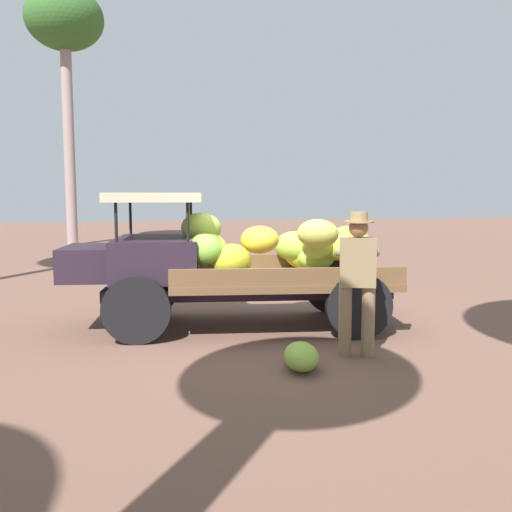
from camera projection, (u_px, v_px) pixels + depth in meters
name	position (u px, v px, depth m)	size (l,w,h in m)	color
ground_plane	(252.00, 327.00, 7.79)	(60.00, 60.00, 0.00)	brown
truck	(226.00, 261.00, 7.75)	(4.60, 2.24, 1.87)	#281C2A
farmer	(357.00, 275.00, 6.32)	(0.55, 0.52, 1.65)	#876D51
loose_banana_bunch	(301.00, 356.00, 5.91)	(0.61, 0.37, 0.28)	#88B241
forest_tree_5	(65.00, 27.00, 19.20)	(2.66, 2.66, 8.87)	gray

